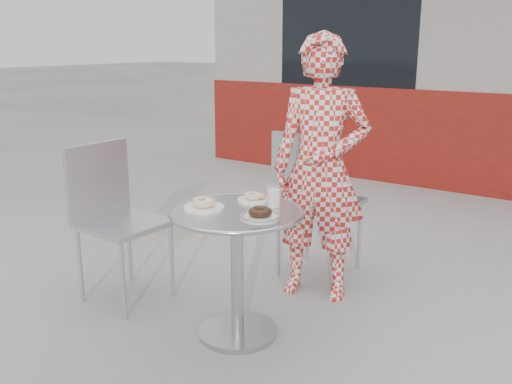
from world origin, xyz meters
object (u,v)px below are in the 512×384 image
Objects in this scene: bistro_table at (237,242)px; milk_cup at (274,197)px; chair_far at (319,232)px; plate_checker at (260,215)px; plate_far at (254,198)px; seated_person at (320,168)px; chair_left at (124,253)px; plate_near at (204,205)px.

milk_cup is at bearing 54.33° from bistro_table.
chair_far is 1.08m from plate_checker.
milk_cup reaches higher than plate_far.
bistro_table is 0.75m from seated_person.
chair_left is 1.03m from milk_cup.
bistro_table is 4.11× the size of plate_far.
bistro_table is at bearing -86.68° from chair_left.
plate_near reaches higher than plate_far.
plate_checker is at bearing -13.14° from bistro_table.
milk_cup reaches higher than plate_checker.
plate_near is (0.65, -0.04, 0.41)m from chair_left.
plate_checker is 0.21m from milk_cup.
chair_far is at bearing -36.30° from chair_left.
plate_near reaches higher than bistro_table.
seated_person is 7.96× the size of plate_checker.
bistro_table is at bearing 91.91° from chair_far.
seated_person is 9.34× the size of plate_far.
plate_checker is at bearing 101.37° from chair_far.
chair_far reaches higher than chair_left.
chair_left reaches higher than plate_checker.
bistro_table is 0.25m from plate_near.
plate_checker is (0.97, -0.01, 0.41)m from chair_left.
chair_far reaches higher than bistro_table.
milk_cup is (0.26, 0.23, 0.03)m from plate_near.
plate_near is 0.32m from plate_checker.
bistro_table is 0.25m from plate_checker.
plate_checker is (0.20, -0.23, -0.00)m from plate_far.
bistro_table is 3.50× the size of plate_checker.
chair_far is 1.04× the size of chair_left.
seated_person is 0.52m from plate_far.
plate_far is (-0.03, 0.19, 0.18)m from bistro_table.
chair_far is 4.92× the size of plate_checker.
bistro_table is at bearing -112.35° from seated_person.
plate_far is at bearing 65.57° from plate_near.
plate_near is (-0.22, -0.77, -0.07)m from seated_person.
chair_far is 0.55m from seated_person.
plate_checker is (0.09, -0.73, -0.08)m from seated_person.
chair_far is 1.22m from chair_left.
chair_left is 0.77m from plate_near.
chair_far is 4.71× the size of plate_near.
seated_person reaches higher than chair_left.
plate_near is (-0.12, -0.26, 0.00)m from plate_far.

